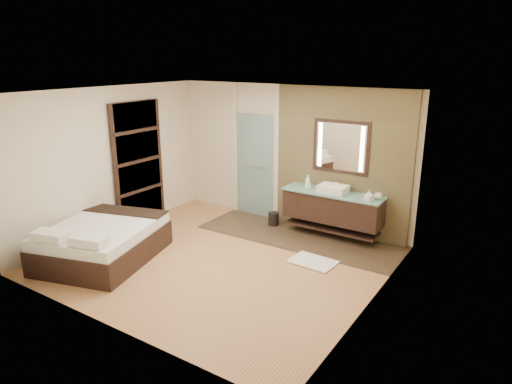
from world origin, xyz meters
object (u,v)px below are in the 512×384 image
Objects in this scene: vanity at (332,207)px; mirror_unit at (341,147)px; bed at (103,242)px; waste_bin at (274,219)px.

vanity is 1.75× the size of mirror_unit.
mirror_unit reaches higher than vanity.
vanity is at bearing 30.62° from bed.
mirror_unit is at bearing 14.33° from waste_bin.
bed is at bearing -131.08° from mirror_unit.
bed is 8.54× the size of waste_bin.
mirror_unit is (0.00, 0.24, 1.07)m from vanity.
mirror_unit reaches higher than waste_bin.
waste_bin is at bearing 45.40° from bed.
bed is at bearing -118.55° from waste_bin.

